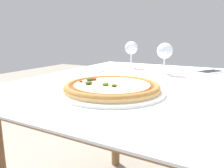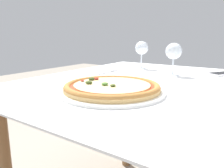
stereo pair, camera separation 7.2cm
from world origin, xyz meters
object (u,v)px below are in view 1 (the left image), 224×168
object	(u,v)px
wine_glass_far_left	(131,49)
cell_phone	(210,72)
fork	(100,72)
dining_table	(180,105)
wine_glass_far_right	(165,52)
pizza_plate	(112,88)

from	to	relation	value
wine_glass_far_left	cell_phone	xyz separation A→B (m)	(0.43, 0.03, -0.11)
fork	wine_glass_far_left	distance (m)	0.27
dining_table	wine_glass_far_right	size ratio (longest dim) A/B	8.20
wine_glass_far_left	cell_phone	distance (m)	0.45
wine_glass_far_left	pizza_plate	bearing A→B (deg)	-72.33
fork	pizza_plate	bearing A→B (deg)	-52.86
fork	wine_glass_far_left	size ratio (longest dim) A/B	1.07
dining_table	pizza_plate	distance (m)	0.32
dining_table	cell_phone	world-z (taller)	cell_phone
wine_glass_far_left	cell_phone	bearing A→B (deg)	3.72
wine_glass_far_right	cell_phone	size ratio (longest dim) A/B	0.98
wine_glass_far_right	dining_table	bearing A→B (deg)	-57.78
fork	wine_glass_far_left	bearing A→B (deg)	72.39
pizza_plate	wine_glass_far_right	distance (m)	0.46
dining_table	wine_glass_far_right	distance (m)	0.31
wine_glass_far_left	wine_glass_far_right	xyz separation A→B (m)	(0.23, -0.12, -0.00)
wine_glass_far_right	pizza_plate	bearing A→B (deg)	-96.52
pizza_plate	cell_phone	size ratio (longest dim) A/B	2.21
dining_table	fork	bearing A→B (deg)	167.87
fork	wine_glass_far_right	xyz separation A→B (m)	(0.31, 0.11, 0.11)
wine_glass_far_right	cell_phone	xyz separation A→B (m)	(0.20, 0.15, -0.11)
dining_table	wine_glass_far_left	world-z (taller)	wine_glass_far_left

